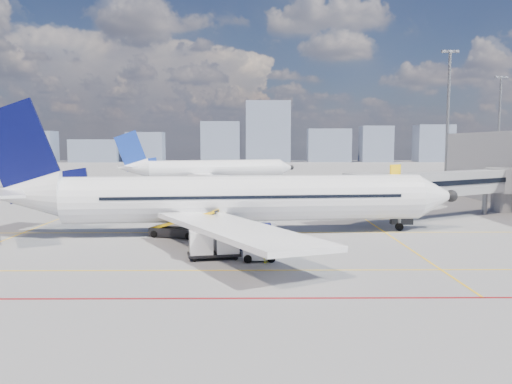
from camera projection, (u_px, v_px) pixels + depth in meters
ground at (233, 251)px, 38.85m from camera, size 420.00×420.00×0.00m
apron_markings at (223, 263)px, 34.95m from camera, size 90.00×35.12×0.01m
jet_bridge at (449, 185)px, 55.54m from camera, size 23.55×15.78×6.30m
floodlight_mast_ne at (448, 115)px, 92.62m from camera, size 3.20×0.61×25.45m
floodlight_mast_far at (499, 123)px, 127.71m from camera, size 3.20×0.61×25.45m
distant_skyline at (236, 143)px, 227.08m from camera, size 247.48×13.79×27.49m
main_aircraft at (226, 199)px, 45.79m from camera, size 43.84×38.14×12.81m
second_aircraft at (209, 169)px, 98.99m from camera, size 35.35×29.95×10.86m
baggage_tug at (257, 250)px, 35.48m from camera, size 2.38×1.54×1.59m
cargo_dolly at (214, 243)px, 36.09m from camera, size 4.02×2.34×2.07m
belt_loader at (177, 230)px, 44.44m from camera, size 6.45×3.28×2.60m
ramp_worker at (266, 251)px, 34.90m from camera, size 0.62×0.73×1.70m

